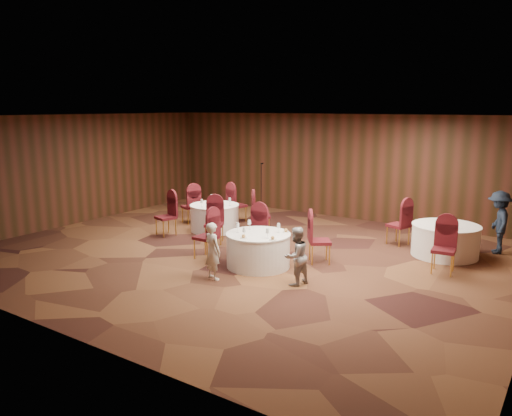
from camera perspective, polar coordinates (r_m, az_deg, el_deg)
The scene contains 15 objects.
ground at distance 11.83m, azimuth -1.35°, elevation -5.28°, with size 12.00×12.00×0.00m, color black.
room_shell at distance 11.41m, azimuth -1.40°, elevation 4.20°, with size 12.00×12.00×12.00m.
table_main at distance 10.83m, azimuth 0.26°, elevation -4.80°, with size 1.40×1.40×0.74m.
table_left at distance 13.99m, azimuth -4.75°, elevation -1.08°, with size 1.36×1.36×0.74m.
table_right at distance 12.40m, azimuth 20.81°, elevation -3.45°, with size 1.53×1.53×0.74m.
chairs_main at distance 11.49m, azimuth 0.78°, elevation -3.20°, with size 2.95×1.81×1.00m.
chairs_left at distance 13.96m, azimuth -4.82°, elevation -0.59°, with size 3.13×3.04×1.00m.
chairs_right at distance 12.05m, azimuth 18.12°, elevation -3.08°, with size 2.11×2.28×1.00m.
tabletop_main at distance 10.56m, azimuth 0.53°, elevation -2.59°, with size 1.08×1.07×0.22m.
tabletop_left at distance 13.90m, azimuth -4.77°, elevation 0.71°, with size 0.84×0.83×0.22m.
tabletop_right at distance 12.00m, azimuth 21.74°, elevation -1.43°, with size 0.08×0.08×0.22m.
mic_stand at distance 16.34m, azimuth 0.59°, elevation 1.16°, with size 0.24×0.24×1.63m.
woman_a at distance 10.04m, azimuth -4.98°, elevation -4.92°, with size 0.43×0.28×1.17m, color silver.
woman_b at distance 9.73m, azimuth 4.59°, elevation -5.50°, with size 0.56×0.44×1.15m, color #9FA0A4.
man_c at distance 13.05m, azimuth 25.97°, elevation -1.48°, with size 0.96×0.55×1.49m, color #162133.
Camera 1 is at (6.50, -9.27, 3.42)m, focal length 35.00 mm.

